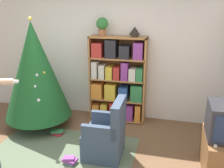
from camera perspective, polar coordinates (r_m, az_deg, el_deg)
name	(u,v)px	position (r m, az deg, el deg)	size (l,w,h in m)	color
wall_back	(103,52)	(4.97, -2.09, 7.32)	(8.00, 0.10, 2.60)	silver
area_rug	(53,165)	(3.88, -13.33, -17.62)	(2.22, 2.09, 0.01)	#56664C
bookshelf	(118,81)	(4.78, 1.27, 0.73)	(1.07, 0.33, 1.65)	#A8703D
tv_stand	(220,154)	(3.84, 23.51, -14.49)	(0.45, 0.78, 0.53)	brown
game_remote	(215,144)	(3.48, 22.46, -12.61)	(0.04, 0.12, 0.02)	white
christmas_tree	(35,71)	(4.65, -17.15, 2.93)	(1.20, 1.20, 2.02)	#4C3323
armchair	(106,137)	(3.81, -1.33, -12.02)	(0.58, 0.57, 0.92)	#334256
potted_plant	(102,25)	(4.66, -2.25, 13.28)	(0.22, 0.22, 0.33)	#935B38
table_lamp	(135,31)	(4.54, 5.20, 11.96)	(0.20, 0.20, 0.18)	#473828
book_pile_near_tree	(58,132)	(4.60, -12.33, -10.77)	(0.23, 0.18, 0.09)	#B22D28
book_pile_by_chair	(70,160)	(3.85, -9.64, -16.79)	(0.22, 0.18, 0.10)	#5B899E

